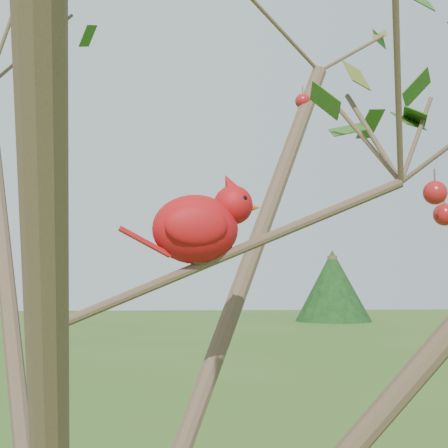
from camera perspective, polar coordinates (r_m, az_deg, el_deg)
name	(u,v)px	position (r m, az deg, el deg)	size (l,w,h in m)	color
crabapple_tree	(84,222)	(0.97, -12.66, 0.18)	(2.35, 2.05, 2.95)	#453025
cardinal	(200,226)	(1.07, -2.20, -0.15)	(0.25, 0.14, 0.17)	#B70F11
distant_trees	(111,292)	(25.93, -10.31, -6.16)	(40.53, 12.06, 3.43)	#453025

